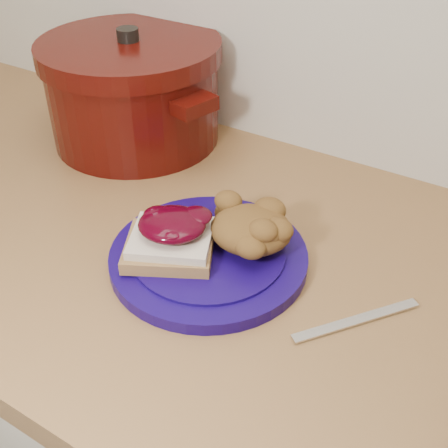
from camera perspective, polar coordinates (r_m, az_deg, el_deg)
The scene contains 6 objects.
plate at distance 0.69m, azimuth -1.58°, elevation -3.37°, with size 0.24×0.24×0.02m, color #12054E.
sandwich at distance 0.67m, azimuth -5.43°, elevation -1.28°, with size 0.13×0.13×0.05m.
stuffing_mound at distance 0.68m, azimuth 2.77°, elevation -0.58°, with size 0.10×0.09×0.05m, color brown.
butter_knife at distance 0.64m, azimuth 13.32°, elevation -9.48°, with size 0.16×0.01×0.00m, color silver.
dutch_oven at distance 0.94m, azimuth -9.19°, elevation 13.21°, with size 0.35×0.35×0.18m.
pepper_grinder at distance 0.92m, azimuth -9.16°, elevation 11.59°, with size 0.07×0.07×0.14m.
Camera 1 is at (0.26, 1.03, 1.35)m, focal length 45.00 mm.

